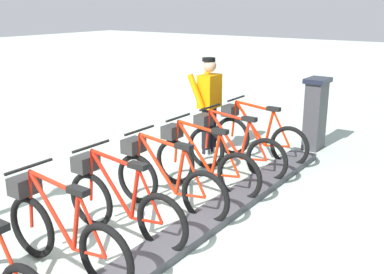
% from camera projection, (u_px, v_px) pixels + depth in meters
% --- Properties ---
extents(ground_plane, '(60.00, 60.00, 0.00)m').
position_uv_depth(ground_plane, '(152.00, 262.00, 4.71)').
color(ground_plane, '#AEBFAF').
extents(dock_rail_base, '(0.44, 8.14, 0.10)m').
position_uv_depth(dock_rail_base, '(152.00, 257.00, 4.70)').
color(dock_rail_base, '#47474C').
rests_on(dock_rail_base, ground).
extents(payment_kiosk, '(0.36, 0.52, 1.28)m').
position_uv_depth(payment_kiosk, '(315.00, 113.00, 8.21)').
color(payment_kiosk, '#38383D').
rests_on(payment_kiosk, ground).
extents(bike_docked_0, '(1.72, 0.54, 1.02)m').
position_uv_depth(bike_docked_0, '(256.00, 135.00, 7.67)').
color(bike_docked_0, black).
rests_on(bike_docked_0, ground).
extents(bike_docked_1, '(1.72, 0.54, 1.02)m').
position_uv_depth(bike_docked_1, '(231.00, 147.00, 7.03)').
color(bike_docked_1, black).
rests_on(bike_docked_1, ground).
extents(bike_docked_2, '(1.72, 0.54, 1.02)m').
position_uv_depth(bike_docked_2, '(201.00, 162.00, 6.39)').
color(bike_docked_2, black).
rests_on(bike_docked_2, ground).
extents(bike_docked_3, '(1.72, 0.54, 1.02)m').
position_uv_depth(bike_docked_3, '(165.00, 179.00, 5.74)').
color(bike_docked_3, black).
rests_on(bike_docked_3, ground).
extents(bike_docked_4, '(1.72, 0.54, 1.02)m').
position_uv_depth(bike_docked_4, '(119.00, 202.00, 5.10)').
color(bike_docked_4, black).
rests_on(bike_docked_4, ground).
extents(bike_docked_5, '(1.72, 0.54, 1.02)m').
position_uv_depth(bike_docked_5, '(60.00, 230.00, 4.46)').
color(bike_docked_5, black).
rests_on(bike_docked_5, ground).
extents(worker_near_rack, '(0.46, 0.62, 1.66)m').
position_uv_depth(worker_near_rack, '(209.00, 102.00, 7.89)').
color(worker_near_rack, white).
rests_on(worker_near_rack, ground).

